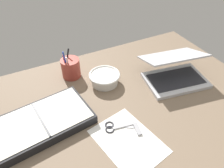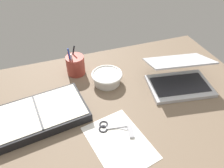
{
  "view_description": "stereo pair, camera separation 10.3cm",
  "coord_description": "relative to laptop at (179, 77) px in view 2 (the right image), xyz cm",
  "views": [
    {
      "loc": [
        -35.93,
        -60.39,
        75.74
      ],
      "look_at": [
        -0.66,
        9.67,
        9.0
      ],
      "focal_mm": 35.0,
      "sensor_mm": 36.0,
      "label": 1
    },
    {
      "loc": [
        -26.46,
        -64.4,
        75.74
      ],
      "look_at": [
        -0.66,
        9.67,
        9.0
      ],
      "focal_mm": 35.0,
      "sensor_mm": 36.0,
      "label": 2
    }
  ],
  "objects": [
    {
      "name": "desk_top",
      "position": [
        -34.13,
        -6.1,
        -5.71
      ],
      "size": [
        140.0,
        100.0,
        2.0
      ],
      "primitive_type": "cube",
      "color": "#75604C",
      "rests_on": "ground"
    },
    {
      "name": "laptop",
      "position": [
        0.0,
        0.0,
        0.0
      ],
      "size": [
        35.09,
        31.96,
        15.48
      ],
      "rotation": [
        0.0,
        0.0,
        -0.17
      ],
      "color": "#B7B7BC",
      "rests_on": "desk_top"
    },
    {
      "name": "bowl",
      "position": [
        -34.12,
        13.45,
        -1.39
      ],
      "size": [
        16.14,
        16.14,
        5.95
      ],
      "color": "silver",
      "rests_on": "desk_top"
    },
    {
      "name": "pen_cup",
      "position": [
        -47.59,
        26.84,
        0.62
      ],
      "size": [
        9.82,
        9.82,
        16.4
      ],
      "color": "#9E382D",
      "rests_on": "desk_top"
    },
    {
      "name": "planner",
      "position": [
        -69.86,
        -0.37,
        -2.5
      ],
      "size": [
        43.47,
        28.31,
        4.61
      ],
      "rotation": [
        0.0,
        0.0,
        0.13
      ],
      "color": "black",
      "rests_on": "desk_top"
    },
    {
      "name": "scissors",
      "position": [
        -43.56,
        -14.57,
        -4.38
      ],
      "size": [
        12.27,
        8.18,
        0.8
      ],
      "rotation": [
        0.0,
        0.0,
        -0.38
      ],
      "color": "#B7B7BC",
      "rests_on": "desk_top"
    },
    {
      "name": "paper_sheet_front",
      "position": [
        -41.17,
        -23.38,
        -4.63
      ],
      "size": [
        25.93,
        32.06,
        0.16
      ],
      "primitive_type": "cube",
      "rotation": [
        0.0,
        0.0,
        0.2
      ],
      "color": "white",
      "rests_on": "desk_top"
    },
    {
      "name": "usb_drive",
      "position": [
        -34.94,
        -20.21,
        -4.21
      ],
      "size": [
        3.11,
        7.37,
        1.0
      ],
      "rotation": [
        0.0,
        0.0,
        -0.19
      ],
      "color": "#99999E",
      "rests_on": "desk_top"
    }
  ]
}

